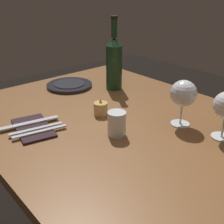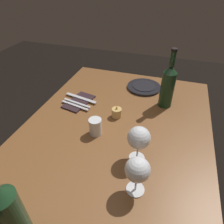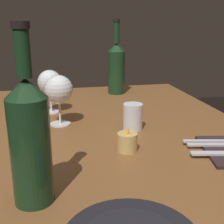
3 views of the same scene
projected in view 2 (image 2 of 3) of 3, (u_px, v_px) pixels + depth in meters
The scene contains 13 objects.
ground_plane at pixel (113, 213), 1.40m from camera, with size 6.00×6.00×0.00m, color black.
dining_table at pixel (113, 147), 1.02m from camera, with size 1.30×0.90×0.74m.
wine_glass_left at pixel (137, 170), 0.66m from camera, with size 0.09×0.09×0.16m.
wine_glass_right at pixel (139, 138), 0.78m from camera, with size 0.09×0.09×0.16m.
wine_bottle at pixel (9, 212), 0.54m from camera, with size 0.08×0.08×0.33m.
wine_bottle_second at pixel (168, 86), 1.08m from camera, with size 0.07×0.07×0.33m.
water_tumbler at pixel (95, 127), 0.94m from camera, with size 0.06×0.06×0.08m.
votive_candle at pixel (117, 113), 1.06m from camera, with size 0.05×0.05×0.07m.
dinner_plate at pixel (144, 87), 1.31m from camera, with size 0.21×0.21×0.02m.
folded_napkin at pixel (79, 102), 1.18m from camera, with size 0.21×0.15×0.01m.
fork_inner at pixel (77, 103), 1.15m from camera, with size 0.05×0.18×0.00m.
fork_outer at pixel (75, 105), 1.13m from camera, with size 0.05×0.18×0.00m.
table_knife at pixel (81, 98), 1.19m from camera, with size 0.06×0.21×0.00m.
Camera 2 is at (-0.68, -0.21, 1.40)m, focal length 32.62 mm.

